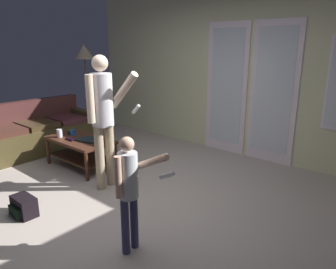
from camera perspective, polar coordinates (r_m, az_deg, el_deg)
ground_plane at (r=3.94m, az=-8.39°, el=-11.66°), size 6.20×5.01×0.02m
wall_back_with_doors at (r=5.41m, az=12.00°, el=11.09°), size 6.20×0.09×2.85m
leather_couch at (r=6.01m, az=-22.56°, el=0.14°), size 0.87×2.02×0.84m
coffee_table at (r=4.95m, az=-15.42°, el=-2.07°), size 1.07×0.59×0.45m
person_adult at (r=3.99m, az=-11.56°, el=4.12°), size 0.57×0.49×1.68m
person_child at (r=2.76m, az=-6.95°, el=-8.95°), size 0.47×0.31×1.07m
floor_lamp at (r=6.75m, az=-14.79°, el=13.59°), size 0.39×0.39×1.81m
backpack at (r=3.86m, az=-24.51°, el=-11.66°), size 0.30×0.21×0.22m
laptop_closed at (r=4.77m, az=-13.86°, el=-0.91°), size 0.37×0.29×0.03m
cup_near_edge at (r=5.07m, az=-18.91°, el=0.21°), size 0.08×0.08×0.12m
cup_by_laptop at (r=5.10m, az=-16.68°, el=0.33°), size 0.08×0.08×0.09m
tv_remote_black at (r=5.26m, az=-17.23°, el=0.36°), size 0.16×0.14×0.02m
dvd_remote_slim at (r=4.87m, az=-17.17°, el=-0.85°), size 0.17×0.05×0.02m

